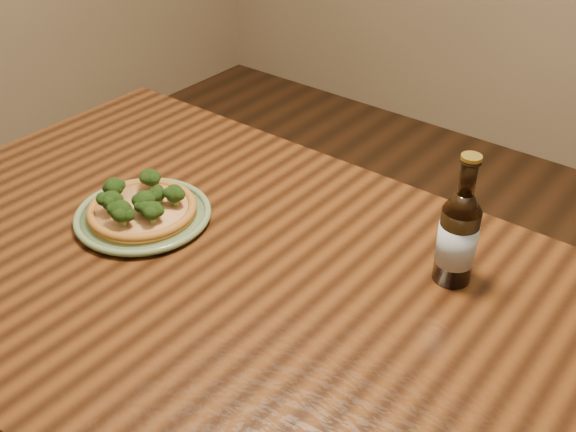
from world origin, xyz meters
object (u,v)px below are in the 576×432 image
Objects in this scene: plate at (143,215)px; beer_bottle at (458,236)px; table at (259,323)px; pizza at (141,207)px.

beer_bottle is (0.56, 0.21, 0.08)m from plate.
beer_bottle reaches higher than table.
plate is 0.60m from beer_bottle.
beer_bottle is at bearing 20.66° from plate.
table is 0.33m from pizza.
pizza is (-0.30, 0.01, 0.12)m from table.
beer_bottle is at bearing 40.95° from table.
plate is at bearing -179.97° from beer_bottle.
pizza is at bearing -179.78° from beer_bottle.
plate is (-0.30, 0.01, 0.10)m from table.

